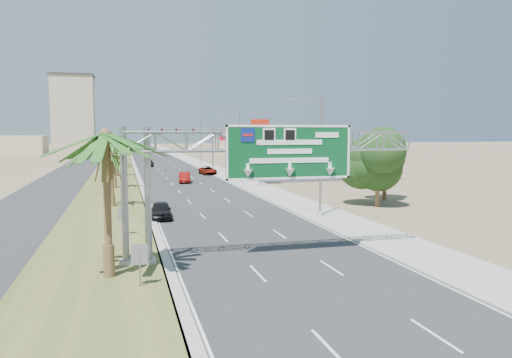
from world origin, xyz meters
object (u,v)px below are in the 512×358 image
object	(u,v)px
car_right_lane	(208,171)
store_building	(302,161)
car_mid_lane	(185,178)
car_left_lane	(161,210)
sign_gantry	(260,151)
palm_near	(105,136)
pole_sign_blue	(253,143)
pole_sign_red_near	(260,132)
signal_mast	(202,145)
car_far	(149,163)
pole_sign_red_far	(226,139)

from	to	relation	value
car_right_lane	store_building	bearing A→B (deg)	-5.25
car_mid_lane	car_left_lane	bearing A→B (deg)	-94.35
sign_gantry	palm_near	xyz separation A→B (m)	(-8.14, -1.93, 0.87)
pole_sign_blue	car_mid_lane	bearing A→B (deg)	174.67
pole_sign_red_near	signal_mast	bearing A→B (deg)	98.56
store_building	pole_sign_red_near	bearing A→B (deg)	-123.75
car_right_lane	car_mid_lane	bearing A→B (deg)	-117.94
signal_mast	pole_sign_red_near	bearing A→B (deg)	-81.44
palm_near	car_far	distance (m)	80.98
palm_near	car_right_lane	bearing A→B (deg)	76.01
store_building	car_far	xyz separation A→B (m)	(-25.30, 22.52, -1.34)
car_left_lane	pole_sign_blue	distance (m)	32.28
sign_gantry	signal_mast	size ratio (longest dim) A/B	1.63
car_mid_lane	pole_sign_blue	world-z (taller)	pole_sign_blue
signal_mast	pole_sign_red_far	world-z (taller)	signal_mast
pole_sign_red_far	car_left_lane	bearing A→B (deg)	-108.03
pole_sign_red_near	car_far	bearing A→B (deg)	106.33
store_building	pole_sign_red_far	size ratio (longest dim) A/B	2.35
palm_near	signal_mast	distance (m)	65.60
car_far	pole_sign_red_near	size ratio (longest dim) A/B	0.51
pole_sign_red_near	pole_sign_red_far	size ratio (longest dim) A/B	1.18
palm_near	signal_mast	size ratio (longest dim) A/B	0.81
pole_sign_blue	pole_sign_red_far	xyz separation A→B (m)	(-0.62, 16.46, 0.43)
pole_sign_blue	signal_mast	bearing A→B (deg)	102.90
pole_sign_red_far	store_building	bearing A→B (deg)	-13.02
palm_near	car_mid_lane	bearing A→B (deg)	78.71
sign_gantry	car_left_lane	xyz separation A→B (m)	(-4.44, 14.53, -5.36)
pole_sign_red_near	pole_sign_blue	bearing A→B (deg)	84.10
car_left_lane	pole_sign_red_far	bearing A→B (deg)	74.65
car_mid_lane	pole_sign_red_near	world-z (taller)	pole_sign_red_near
palm_near	car_far	xyz separation A→B (m)	(5.90, 80.52, -6.27)
car_far	pole_sign_blue	xyz separation A→B (m)	(12.92, -35.96, 4.91)
store_building	car_mid_lane	bearing A→B (deg)	-150.46
store_building	car_mid_lane	size ratio (longest dim) A/B	4.08
car_left_lane	car_mid_lane	size ratio (longest dim) A/B	0.93
sign_gantry	pole_sign_red_far	world-z (taller)	pole_sign_red_far
palm_near	car_mid_lane	distance (m)	46.77
palm_near	store_building	distance (m)	66.04
car_far	pole_sign_blue	distance (m)	38.53
car_right_lane	car_far	xyz separation A→B (m)	(-8.58, 22.39, -0.02)
signal_mast	palm_near	bearing A→B (deg)	-102.66
sign_gantry	car_left_lane	size ratio (longest dim) A/B	4.07
sign_gantry	pole_sign_red_near	bearing A→B (deg)	74.63
pole_sign_red_near	pole_sign_blue	size ratio (longest dim) A/B	1.19
signal_mast	car_far	world-z (taller)	signal_mast
sign_gantry	store_building	world-z (taller)	sign_gantry
store_building	car_left_lane	bearing A→B (deg)	-123.50
store_building	car_right_lane	world-z (taller)	store_building
palm_near	pole_sign_blue	world-z (taller)	palm_near
palm_near	car_far	world-z (taller)	palm_near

